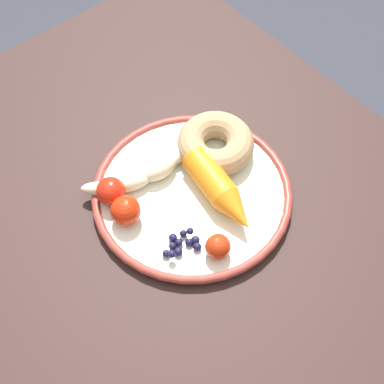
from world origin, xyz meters
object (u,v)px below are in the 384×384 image
at_px(carrot_orange, 221,191).
at_px(tomato_near, 111,191).
at_px(plate, 192,193).
at_px(banana, 155,165).
at_px(tomato_mid, 218,247).
at_px(donut, 215,144).
at_px(tomato_far, 126,210).
at_px(blueberry_pile, 182,244).
at_px(dining_table, 189,266).

distance_m(carrot_orange, tomato_near, 0.15).
relative_size(plate, banana, 1.28).
bearing_deg(tomato_mid, plate, -20.53).
height_order(tomato_near, tomato_mid, tomato_near).
distance_m(donut, tomato_mid, 0.17).
bearing_deg(tomato_far, tomato_near, -4.25).
relative_size(carrot_orange, tomato_near, 3.51).
bearing_deg(tomato_far, plate, -103.62).
bearing_deg(blueberry_pile, tomato_far, 20.71).
bearing_deg(dining_table, blueberry_pile, 125.76).
bearing_deg(carrot_orange, tomato_mid, 136.32).
height_order(blueberry_pile, tomato_near, tomato_near).
xyz_separation_m(dining_table, tomato_mid, (-0.06, -0.00, 0.15)).
bearing_deg(banana, plate, -166.11).
bearing_deg(tomato_near, dining_table, -149.81).
distance_m(tomato_near, tomato_far, 0.04).
xyz_separation_m(carrot_orange, tomato_far, (0.06, 0.12, -0.00)).
bearing_deg(tomato_mid, blueberry_pile, 38.36).
height_order(banana, blueberry_pile, banana).
distance_m(plate, donut, 0.08).
xyz_separation_m(tomato_near, tomato_far, (-0.04, 0.00, 0.00)).
relative_size(dining_table, banana, 4.28).
relative_size(plate, tomato_far, 6.79).
relative_size(dining_table, tomato_far, 22.77).
bearing_deg(blueberry_pile, tomato_near, 13.08).
bearing_deg(donut, dining_table, 122.82).
distance_m(dining_table, blueberry_pile, 0.14).
bearing_deg(donut, tomato_mid, 140.03).
distance_m(dining_table, carrot_orange, 0.16).
distance_m(blueberry_pile, tomato_mid, 0.05).
distance_m(carrot_orange, donut, 0.08).
bearing_deg(banana, tomato_near, 90.90).
relative_size(carrot_orange, tomato_mid, 4.18).
bearing_deg(donut, tomato_near, 80.06).
xyz_separation_m(dining_table, tomato_far, (0.06, 0.06, 0.15)).
bearing_deg(tomato_near, blueberry_pile, -166.92).
bearing_deg(blueberry_pile, banana, -22.42).
bearing_deg(plate, blueberry_pile, 131.47).
relative_size(blueberry_pile, tomato_mid, 1.57).
bearing_deg(banana, tomato_far, 116.28).
bearing_deg(donut, carrot_orange, 143.67).
bearing_deg(blueberry_pile, tomato_mid, -141.64).
bearing_deg(tomato_far, banana, -63.72).
height_order(plate, carrot_orange, carrot_orange).
bearing_deg(blueberry_pile, donut, -56.53).
relative_size(dining_table, carrot_orange, 6.68).
bearing_deg(banana, carrot_orange, -159.24).
xyz_separation_m(plate, banana, (0.06, 0.02, 0.02)).
bearing_deg(tomato_far, carrot_orange, -116.43).
bearing_deg(banana, blueberry_pile, 157.58).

